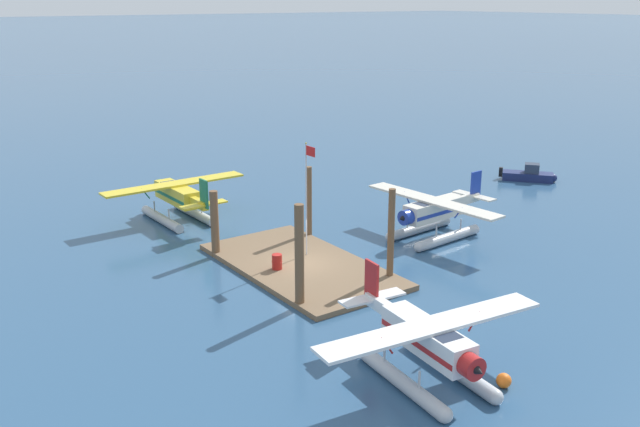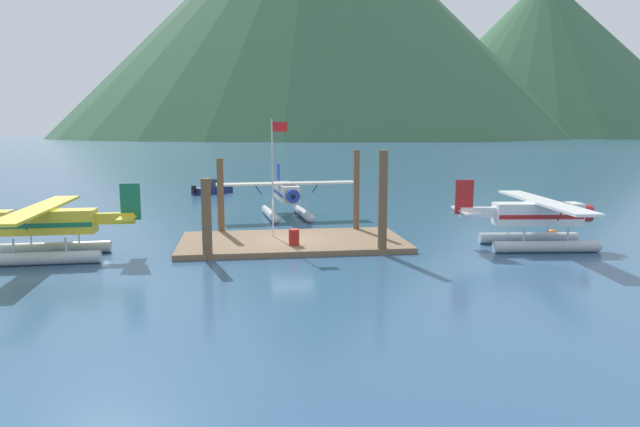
# 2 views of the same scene
# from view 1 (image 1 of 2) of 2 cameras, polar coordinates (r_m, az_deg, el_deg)

# --- Properties ---
(ground_plane) EXTENTS (1200.00, 1200.00, 0.00)m
(ground_plane) POSITION_cam_1_polar(r_m,az_deg,el_deg) (41.36, -1.53, -4.44)
(ground_plane) COLOR #2D5175
(dock_platform) EXTENTS (12.83, 6.81, 0.30)m
(dock_platform) POSITION_cam_1_polar(r_m,az_deg,el_deg) (41.30, -1.53, -4.25)
(dock_platform) COLOR brown
(dock_platform) RESTS_ON ground
(piling_near_left) EXTENTS (0.50, 0.50, 4.15)m
(piling_near_left) POSITION_cam_1_polar(r_m,az_deg,el_deg) (42.96, -8.52, -0.86)
(piling_near_left) COLOR brown
(piling_near_left) RESTS_ON ground
(piling_near_right) EXTENTS (0.48, 0.48, 5.51)m
(piling_near_right) POSITION_cam_1_polar(r_m,az_deg,el_deg) (35.25, -1.68, -3.55)
(piling_near_right) COLOR brown
(piling_near_right) RESTS_ON ground
(piling_far_left) EXTENTS (0.41, 0.41, 4.83)m
(piling_far_left) POSITION_cam_1_polar(r_m,az_deg,el_deg) (45.63, -0.91, 0.85)
(piling_far_left) COLOR brown
(piling_far_left) RESTS_ON ground
(piling_far_right) EXTENTS (0.38, 0.38, 5.30)m
(piling_far_right) POSITION_cam_1_polar(r_m,az_deg,el_deg) (38.92, 5.77, -1.77)
(piling_far_right) COLOR brown
(piling_far_right) RESTS_ON ground
(flagpole) EXTENTS (0.95, 0.10, 6.89)m
(flagpole) POSITION_cam_1_polar(r_m,az_deg,el_deg) (41.26, -1.03, 2.13)
(flagpole) COLOR silver
(flagpole) RESTS_ON dock_platform
(fuel_drum) EXTENTS (0.62, 0.62, 0.88)m
(fuel_drum) POSITION_cam_1_polar(r_m,az_deg,el_deg) (40.32, -3.50, -3.92)
(fuel_drum) COLOR #AD1E19
(fuel_drum) RESTS_ON dock_platform
(mooring_buoy) EXTENTS (0.62, 0.62, 0.62)m
(mooring_buoy) POSITION_cam_1_polar(r_m,az_deg,el_deg) (30.25, 14.66, -12.96)
(mooring_buoy) COLOR orange
(mooring_buoy) RESTS_ON ground
(seaplane_cream_bow_centre) EXTENTS (10.48, 7.97, 3.84)m
(seaplane_cream_bow_centre) POSITION_cam_1_polar(r_m,az_deg,el_deg) (46.58, 9.23, -0.11)
(seaplane_cream_bow_centre) COLOR #B7BABF
(seaplane_cream_bow_centre) RESTS_ON ground
(seaplane_yellow_port_aft) EXTENTS (7.98, 10.43, 3.84)m
(seaplane_yellow_port_aft) POSITION_cam_1_polar(r_m,az_deg,el_deg) (50.63, -11.50, 1.17)
(seaplane_yellow_port_aft) COLOR #B7BABF
(seaplane_yellow_port_aft) RESTS_ON ground
(seaplane_white_stbd_aft) EXTENTS (7.96, 10.49, 3.84)m
(seaplane_white_stbd_aft) POSITION_cam_1_polar(r_m,az_deg,el_deg) (29.51, 8.69, -10.56)
(seaplane_white_stbd_aft) COLOR #B7BABF
(seaplane_white_stbd_aft) RESTS_ON ground
(boat_navy_open_north) EXTENTS (4.21, 3.80, 1.50)m
(boat_navy_open_north) POSITION_cam_1_polar(r_m,az_deg,el_deg) (63.52, 16.60, 3.01)
(boat_navy_open_north) COLOR navy
(boat_navy_open_north) RESTS_ON ground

